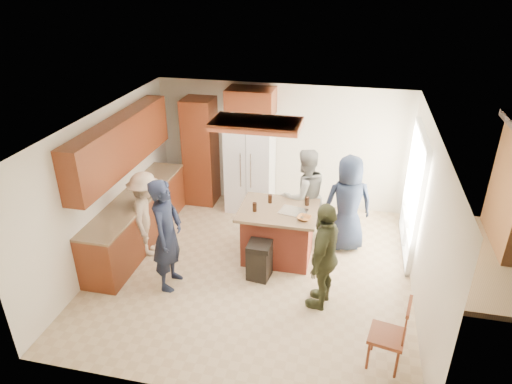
% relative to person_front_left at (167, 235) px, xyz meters
% --- Properties ---
extents(person_front_left, '(0.48, 0.66, 1.80)m').
position_rel_person_front_left_xyz_m(person_front_left, '(0.00, 0.00, 0.00)').
color(person_front_left, black).
rests_on(person_front_left, ground).
extents(person_behind_left, '(0.99, 0.91, 1.74)m').
position_rel_person_front_left_xyz_m(person_behind_left, '(1.83, 1.77, -0.03)').
color(person_behind_left, gray).
rests_on(person_behind_left, ground).
extents(person_behind_right, '(0.96, 0.75, 1.72)m').
position_rel_person_front_left_xyz_m(person_behind_right, '(2.59, 1.65, -0.04)').
color(person_behind_right, '#192032').
rests_on(person_behind_right, ground).
extents(person_side_right, '(0.70, 1.06, 1.66)m').
position_rel_person_front_left_xyz_m(person_side_right, '(2.33, 0.05, -0.07)').
color(person_side_right, '#393C23').
rests_on(person_side_right, ground).
extents(person_counter, '(0.70, 1.06, 1.51)m').
position_rel_person_front_left_xyz_m(person_counter, '(-0.69, 0.75, -0.15)').
color(person_counter, tan).
rests_on(person_counter, ground).
extents(left_cabinetry, '(0.64, 3.00, 2.30)m').
position_rel_person_front_left_xyz_m(left_cabinetry, '(-1.06, 1.03, 0.06)').
color(left_cabinetry, maroon).
rests_on(left_cabinetry, ground).
extents(back_wall_units, '(1.80, 0.60, 2.45)m').
position_rel_person_front_left_xyz_m(back_wall_units, '(-0.15, 2.83, 0.48)').
color(back_wall_units, maroon).
rests_on(back_wall_units, ground).
extents(refrigerator, '(0.90, 0.76, 1.80)m').
position_rel_person_front_left_xyz_m(refrigerator, '(0.63, 2.75, 0.00)').
color(refrigerator, white).
rests_on(refrigerator, ground).
extents(kitchen_island, '(1.28, 1.03, 0.93)m').
position_rel_person_front_left_xyz_m(kitchen_island, '(1.49, 1.09, -0.43)').
color(kitchen_island, '#A53D2A').
rests_on(kitchen_island, ground).
extents(island_items, '(0.99, 0.66, 0.15)m').
position_rel_person_front_left_xyz_m(island_items, '(1.73, 1.02, 0.07)').
color(island_items, silver).
rests_on(island_items, kitchen_island).
extents(trash_bin, '(0.38, 0.38, 0.63)m').
position_rel_person_front_left_xyz_m(trash_bin, '(1.31, 0.47, -0.58)').
color(trash_bin, black).
rests_on(trash_bin, ground).
extents(spindle_chair, '(0.49, 0.49, 0.99)m').
position_rel_person_front_left_xyz_m(spindle_chair, '(3.22, -0.94, -0.45)').
color(spindle_chair, maroon).
rests_on(spindle_chair, ground).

